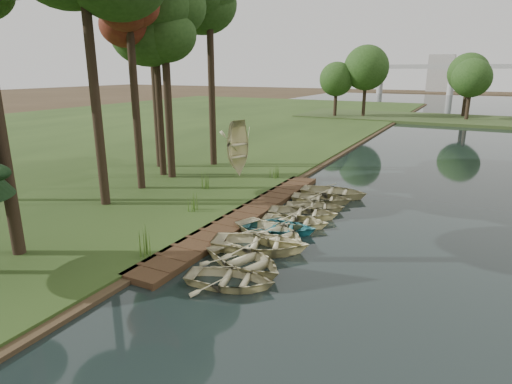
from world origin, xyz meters
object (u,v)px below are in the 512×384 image
at_px(rowboat_0, 230,277).
at_px(rowboat_2, 261,241).
at_px(stored_rowboat, 238,170).
at_px(boardwalk, 247,215).
at_px(rowboat_1, 245,258).

distance_m(rowboat_0, rowboat_2, 3.12).
distance_m(rowboat_2, stored_rowboat, 11.86).
relative_size(boardwalk, rowboat_0, 5.12).
distance_m(rowboat_0, stored_rowboat, 14.72).
bearing_deg(rowboat_2, stored_rowboat, 17.17).
height_order(boardwalk, rowboat_1, rowboat_1).
relative_size(rowboat_0, rowboat_1, 0.89).
bearing_deg(rowboat_0, boardwalk, 10.77).
relative_size(boardwalk, rowboat_2, 4.05).
height_order(boardwalk, rowboat_2, rowboat_2).
xyz_separation_m(boardwalk, stored_rowboat, (-4.13, 6.42, 0.54)).
xyz_separation_m(boardwalk, rowboat_1, (2.63, -5.02, 0.26)).
height_order(boardwalk, rowboat_0, rowboat_0).
bearing_deg(boardwalk, rowboat_1, -62.39).
distance_m(boardwalk, rowboat_2, 4.24).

